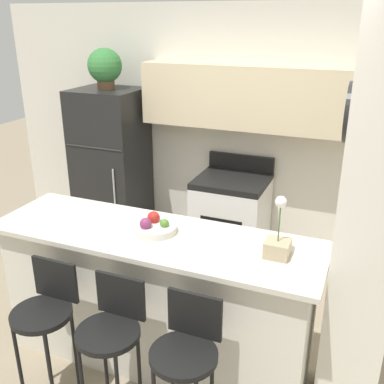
{
  "coord_description": "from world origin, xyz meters",
  "views": [
    {
      "loc": [
        1.27,
        -2.41,
        2.41
      ],
      "look_at": [
        0.0,
        0.69,
        1.1
      ],
      "focal_mm": 42.0,
      "sensor_mm": 36.0,
      "label": 1
    }
  ],
  "objects_px": {
    "potted_plant_on_fridge": "(105,67)",
    "orchid_vase": "(278,243)",
    "fruit_bowl": "(154,227)",
    "refrigerator": "(112,167)",
    "bar_stool_mid": "(112,332)",
    "bar_stool_right": "(186,354)",
    "bar_stool_left": "(46,313)",
    "stove_range": "(231,219)",
    "trash_bin": "(151,238)"
  },
  "relations": [
    {
      "from": "potted_plant_on_fridge",
      "to": "orchid_vase",
      "type": "height_order",
      "value": "potted_plant_on_fridge"
    },
    {
      "from": "potted_plant_on_fridge",
      "to": "fruit_bowl",
      "type": "xyz_separation_m",
      "value": [
        1.34,
        -1.6,
        -0.85
      ]
    },
    {
      "from": "refrigerator",
      "to": "bar_stool_mid",
      "type": "xyz_separation_m",
      "value": [
        1.35,
        -2.2,
        -0.2
      ]
    },
    {
      "from": "bar_stool_mid",
      "to": "bar_stool_right",
      "type": "distance_m",
      "value": 0.48
    },
    {
      "from": "bar_stool_left",
      "to": "orchid_vase",
      "type": "bearing_deg",
      "value": 24.06
    },
    {
      "from": "bar_stool_left",
      "to": "potted_plant_on_fridge",
      "type": "xyz_separation_m",
      "value": [
        -0.86,
        2.2,
        1.28
      ]
    },
    {
      "from": "stove_range",
      "to": "fruit_bowl",
      "type": "height_order",
      "value": "fruit_bowl"
    },
    {
      "from": "stove_range",
      "to": "bar_stool_mid",
      "type": "height_order",
      "value": "stove_range"
    },
    {
      "from": "bar_stool_mid",
      "to": "fruit_bowl",
      "type": "bearing_deg",
      "value": 90.44
    },
    {
      "from": "orchid_vase",
      "to": "fruit_bowl",
      "type": "height_order",
      "value": "orchid_vase"
    },
    {
      "from": "fruit_bowl",
      "to": "potted_plant_on_fridge",
      "type": "bearing_deg",
      "value": 130.05
    },
    {
      "from": "stove_range",
      "to": "bar_stool_mid",
      "type": "distance_m",
      "value": 2.22
    },
    {
      "from": "refrigerator",
      "to": "bar_stool_mid",
      "type": "distance_m",
      "value": 2.59
    },
    {
      "from": "bar_stool_mid",
      "to": "orchid_vase",
      "type": "bearing_deg",
      "value": 35.16
    },
    {
      "from": "fruit_bowl",
      "to": "bar_stool_right",
      "type": "bearing_deg",
      "value": -50.95
    },
    {
      "from": "stove_range",
      "to": "orchid_vase",
      "type": "distance_m",
      "value": 1.92
    },
    {
      "from": "bar_stool_mid",
      "to": "bar_stool_right",
      "type": "relative_size",
      "value": 1.0
    },
    {
      "from": "bar_stool_right",
      "to": "trash_bin",
      "type": "bearing_deg",
      "value": 122.45
    },
    {
      "from": "stove_range",
      "to": "orchid_vase",
      "type": "height_order",
      "value": "orchid_vase"
    },
    {
      "from": "stove_range",
      "to": "bar_stool_right",
      "type": "xyz_separation_m",
      "value": [
        0.44,
        -2.21,
        0.19
      ]
    },
    {
      "from": "potted_plant_on_fridge",
      "to": "fruit_bowl",
      "type": "height_order",
      "value": "potted_plant_on_fridge"
    },
    {
      "from": "stove_range",
      "to": "orchid_vase",
      "type": "bearing_deg",
      "value": -63.95
    },
    {
      "from": "bar_stool_right",
      "to": "fruit_bowl",
      "type": "xyz_separation_m",
      "value": [
        -0.49,
        0.6,
        0.43
      ]
    },
    {
      "from": "bar_stool_mid",
      "to": "trash_bin",
      "type": "relative_size",
      "value": 2.56
    },
    {
      "from": "bar_stool_right",
      "to": "stove_range",
      "type": "bearing_deg",
      "value": 101.21
    },
    {
      "from": "bar_stool_mid",
      "to": "refrigerator",
      "type": "bearing_deg",
      "value": 121.49
    },
    {
      "from": "stove_range",
      "to": "potted_plant_on_fridge",
      "type": "height_order",
      "value": "potted_plant_on_fridge"
    },
    {
      "from": "orchid_vase",
      "to": "bar_stool_right",
      "type": "bearing_deg",
      "value": -120.93
    },
    {
      "from": "bar_stool_right",
      "to": "fruit_bowl",
      "type": "height_order",
      "value": "fruit_bowl"
    },
    {
      "from": "bar_stool_right",
      "to": "fruit_bowl",
      "type": "distance_m",
      "value": 0.89
    },
    {
      "from": "bar_stool_mid",
      "to": "potted_plant_on_fridge",
      "type": "bearing_deg",
      "value": 121.49
    },
    {
      "from": "bar_stool_left",
      "to": "orchid_vase",
      "type": "height_order",
      "value": "orchid_vase"
    },
    {
      "from": "stove_range",
      "to": "fruit_bowl",
      "type": "xyz_separation_m",
      "value": [
        -0.05,
        -1.61,
        0.62
      ]
    },
    {
      "from": "orchid_vase",
      "to": "bar_stool_left",
      "type": "bearing_deg",
      "value": -155.94
    },
    {
      "from": "fruit_bowl",
      "to": "refrigerator",
      "type": "bearing_deg",
      "value": 130.05
    },
    {
      "from": "fruit_bowl",
      "to": "trash_bin",
      "type": "relative_size",
      "value": 0.78
    },
    {
      "from": "stove_range",
      "to": "trash_bin",
      "type": "relative_size",
      "value": 2.82
    },
    {
      "from": "potted_plant_on_fridge",
      "to": "fruit_bowl",
      "type": "bearing_deg",
      "value": -49.95
    },
    {
      "from": "refrigerator",
      "to": "bar_stool_mid",
      "type": "relative_size",
      "value": 1.75
    },
    {
      "from": "stove_range",
      "to": "potted_plant_on_fridge",
      "type": "distance_m",
      "value": 2.03
    },
    {
      "from": "bar_stool_left",
      "to": "orchid_vase",
      "type": "xyz_separation_m",
      "value": [
        1.32,
        0.59,
        0.48
      ]
    },
    {
      "from": "refrigerator",
      "to": "potted_plant_on_fridge",
      "type": "xyz_separation_m",
      "value": [
        -0.0,
        0.0,
        1.08
      ]
    },
    {
      "from": "refrigerator",
      "to": "trash_bin",
      "type": "height_order",
      "value": "refrigerator"
    },
    {
      "from": "potted_plant_on_fridge",
      "to": "bar_stool_right",
      "type": "bearing_deg",
      "value": -50.22
    },
    {
      "from": "orchid_vase",
      "to": "fruit_bowl",
      "type": "distance_m",
      "value": 0.84
    },
    {
      "from": "refrigerator",
      "to": "trash_bin",
      "type": "relative_size",
      "value": 4.49
    },
    {
      "from": "stove_range",
      "to": "bar_stool_mid",
      "type": "bearing_deg",
      "value": -91.21
    },
    {
      "from": "bar_stool_mid",
      "to": "potted_plant_on_fridge",
      "type": "xyz_separation_m",
      "value": [
        -1.35,
        2.2,
        1.28
      ]
    },
    {
      "from": "stove_range",
      "to": "trash_bin",
      "type": "height_order",
      "value": "stove_range"
    },
    {
      "from": "bar_stool_left",
      "to": "trash_bin",
      "type": "distance_m",
      "value": 2.06
    }
  ]
}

